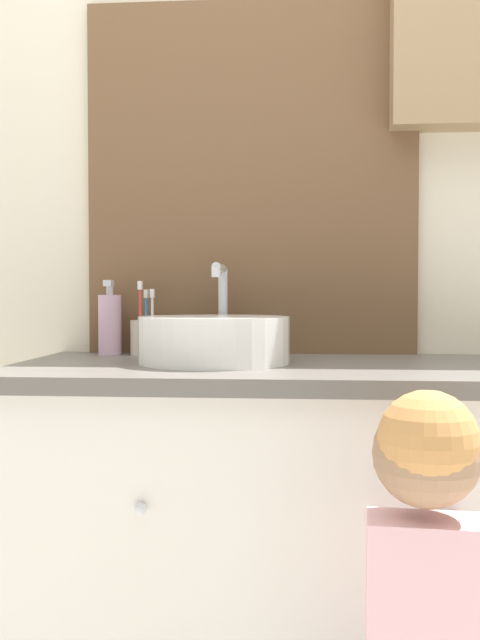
{
  "coord_description": "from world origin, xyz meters",
  "views": [
    {
      "loc": [
        0.01,
        -1.29,
        1.04
      ],
      "look_at": [
        -0.11,
        0.25,
        0.98
      ],
      "focal_mm": 40.0,
      "sensor_mm": 36.0,
      "label": 1
    }
  ],
  "objects_px": {
    "child_figure": "(426,597)",
    "sink_basin": "(215,338)",
    "toothbrush_holder": "(147,336)",
    "soap_dispenser": "(110,324)"
  },
  "relations": [
    {
      "from": "soap_dispenser",
      "to": "child_figure",
      "type": "bearing_deg",
      "value": -44.95
    },
    {
      "from": "toothbrush_holder",
      "to": "soap_dispenser",
      "type": "bearing_deg",
      "value": -179.59
    },
    {
      "from": "sink_basin",
      "to": "toothbrush_holder",
      "type": "height_order",
      "value": "sink_basin"
    },
    {
      "from": "toothbrush_holder",
      "to": "child_figure",
      "type": "relative_size",
      "value": 0.21
    },
    {
      "from": "sink_basin",
      "to": "toothbrush_holder",
      "type": "distance_m",
      "value": 0.29
    },
    {
      "from": "soap_dispenser",
      "to": "child_figure",
      "type": "xyz_separation_m",
      "value": [
        0.69,
        -0.69,
        -0.4
      ]
    },
    {
      "from": "child_figure",
      "to": "sink_basin",
      "type": "bearing_deg",
      "value": 128.99
    },
    {
      "from": "toothbrush_holder",
      "to": "child_figure",
      "type": "distance_m",
      "value": 0.98
    },
    {
      "from": "child_figure",
      "to": "soap_dispenser",
      "type": "bearing_deg",
      "value": 135.05
    },
    {
      "from": "toothbrush_holder",
      "to": "soap_dispenser",
      "type": "height_order",
      "value": "soap_dispenser"
    }
  ]
}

